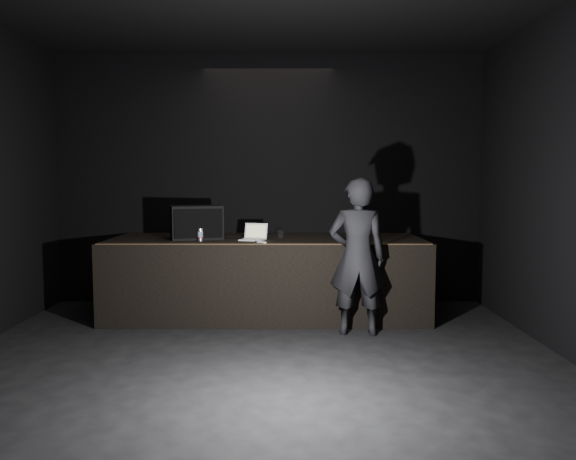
% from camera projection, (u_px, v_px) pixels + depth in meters
% --- Properties ---
extents(ground, '(7.00, 7.00, 0.00)m').
position_uv_depth(ground, '(254.00, 393.00, 4.62)').
color(ground, black).
rests_on(ground, ground).
extents(room_walls, '(6.10, 7.10, 3.52)m').
position_uv_depth(room_walls, '(252.00, 145.00, 4.44)').
color(room_walls, black).
rests_on(room_walls, ground).
extents(stage_riser, '(4.00, 1.50, 1.00)m').
position_uv_depth(stage_riser, '(267.00, 276.00, 7.29)').
color(stage_riser, black).
rests_on(stage_riser, ground).
extents(riser_lip, '(3.92, 0.10, 0.01)m').
position_uv_depth(riser_lip, '(264.00, 244.00, 6.54)').
color(riser_lip, brown).
rests_on(riser_lip, stage_riser).
extents(stage_monitor, '(0.73, 0.61, 0.42)m').
position_uv_depth(stage_monitor, '(196.00, 222.00, 7.13)').
color(stage_monitor, black).
rests_on(stage_monitor, stage_riser).
extents(cable, '(0.72, 0.49, 0.02)m').
position_uv_depth(cable, '(253.00, 235.00, 7.57)').
color(cable, black).
rests_on(cable, stage_riser).
extents(laptop, '(0.36, 0.34, 0.20)m').
position_uv_depth(laptop, '(254.00, 236.00, 7.02)').
color(laptop, white).
rests_on(laptop, stage_riser).
extents(beer_can, '(0.07, 0.07, 0.16)m').
position_uv_depth(beer_can, '(200.00, 235.00, 6.90)').
color(beer_can, silver).
rests_on(beer_can, stage_riser).
extents(plastic_cup, '(0.09, 0.09, 0.11)m').
position_uv_depth(plastic_cup, '(281.00, 234.00, 7.22)').
color(plastic_cup, white).
rests_on(plastic_cup, stage_riser).
extents(wii_remote, '(0.12, 0.13, 0.03)m').
position_uv_depth(wii_remote, '(262.00, 243.00, 6.60)').
color(wii_remote, white).
rests_on(wii_remote, stage_riser).
extents(person, '(0.66, 0.45, 1.77)m').
position_uv_depth(person, '(357.00, 257.00, 6.31)').
color(person, black).
rests_on(person, ground).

